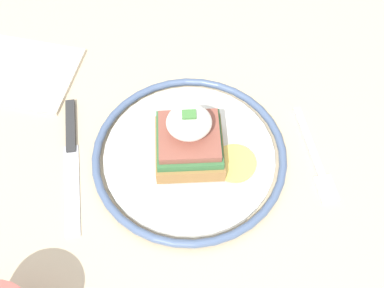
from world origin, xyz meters
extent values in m
cube|color=#C6B28E|center=(0.00, 0.00, 0.72)|extent=(0.86, 0.72, 0.03)
cylinder|color=#C6B28E|center=(-0.37, -0.30, 0.35)|extent=(0.06, 0.06, 0.71)
cylinder|color=#C6B28E|center=(0.37, -0.30, 0.35)|extent=(0.06, 0.06, 0.71)
cylinder|color=silver|center=(0.00, 0.04, 0.74)|extent=(0.22, 0.22, 0.01)
torus|color=slate|center=(0.00, 0.04, 0.75)|extent=(0.25, 0.25, 0.01)
cube|color=#9E703D|center=(0.00, 0.04, 0.77)|extent=(0.08, 0.09, 0.02)
cube|color=#38703D|center=(0.00, 0.03, 0.78)|extent=(0.08, 0.08, 0.01)
cube|color=brown|center=(0.00, 0.04, 0.79)|extent=(0.07, 0.07, 0.01)
ellipsoid|color=white|center=(0.00, 0.03, 0.82)|extent=(0.05, 0.05, 0.04)
cylinder|color=#E5C656|center=(-0.05, 0.06, 0.76)|extent=(0.05, 0.05, 0.00)
cube|color=#47843D|center=(0.00, 0.04, 0.84)|extent=(0.02, 0.01, 0.00)
cube|color=silver|center=(-0.16, 0.02, 0.74)|extent=(0.02, 0.11, 0.00)
cube|color=silver|center=(-0.17, 0.09, 0.74)|extent=(0.03, 0.04, 0.00)
cube|color=#2D2D2D|center=(0.16, -0.02, 0.74)|extent=(0.02, 0.08, 0.01)
cube|color=silver|center=(0.15, 0.07, 0.74)|extent=(0.03, 0.13, 0.00)
cube|color=beige|center=(0.23, -0.12, 0.74)|extent=(0.17, 0.15, 0.01)
camera|label=1|loc=(0.01, 0.35, 1.27)|focal=45.00mm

